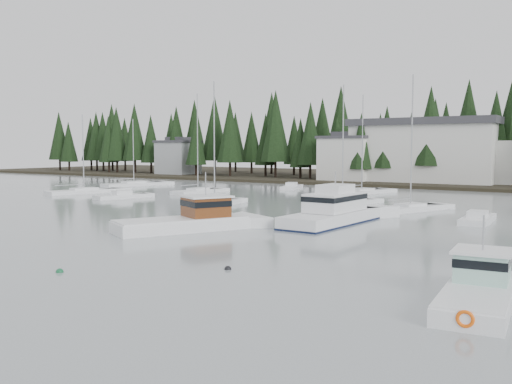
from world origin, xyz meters
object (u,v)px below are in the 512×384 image
cabin_cruiser_center (333,215)px  sailboat_5 (362,193)px  sailboat_9 (342,205)px  runabout_0 (122,197)px  house_west (347,157)px  sailboat_1 (410,210)px  runabout_1 (477,221)px  lobster_boat_brown (187,223)px  house_far_west (178,156)px  sailboat_0 (215,205)px  sailboat_11 (84,193)px  sailboat_7 (198,193)px  sailboat_3 (134,185)px  harbor_inn (436,151)px  lobster_boat_teal (479,293)px  runabout_3 (291,188)px

cabin_cruiser_center → sailboat_5: (-10.03, 30.32, -0.69)m
sailboat_9 → runabout_0: bearing=116.9°
house_west → sailboat_1: 46.31m
runabout_1 → cabin_cruiser_center: bearing=123.2°
house_west → sailboat_5: sailboat_5 is taller
house_west → runabout_1: bearing=-54.5°
sailboat_5 → lobster_boat_brown: bearing=-162.1°
house_far_west → sailboat_0: bearing=-45.8°
sailboat_1 → runabout_1: bearing=-105.6°
sailboat_9 → sailboat_11: (-37.71, -3.86, -0.02)m
sailboat_7 → sailboat_3: bearing=75.0°
harbor_inn → sailboat_11: size_ratio=2.56×
sailboat_0 → house_west: bearing=-7.1°
house_west → runabout_1: size_ratio=1.51×
lobster_boat_teal → runabout_3: 65.39m
house_far_west → sailboat_0: (46.91, -48.23, -4.33)m
sailboat_1 → sailboat_7: 32.53m
house_west → sailboat_3: size_ratio=0.82×
sailboat_7 → sailboat_9: bearing=-97.2°
lobster_boat_teal → sailboat_9: bearing=26.9°
harbor_inn → sailboat_0: 50.91m
sailboat_1 → harbor_inn: bearing=33.8°
house_far_west → sailboat_7: (34.32, -35.52, -4.31)m
house_far_west → runabout_0: bearing=-56.3°
lobster_boat_brown → sailboat_3: 53.64m
lobster_boat_teal → sailboat_9: sailboat_9 is taller
sailboat_0 → sailboat_11: bearing=67.8°
cabin_cruiser_center → sailboat_0: 18.17m
lobster_boat_teal → sailboat_0: 41.56m
sailboat_1 → sailboat_11: bearing=115.1°
house_far_west → sailboat_1: (66.36, -41.12, -4.32)m
runabout_3 → sailboat_11: bearing=122.2°
cabin_cruiser_center → sailboat_1: size_ratio=0.84×
house_far_west → sailboat_9: bearing=-34.5°
house_west → harbor_inn: (15.04, 3.34, 1.12)m
sailboat_9 → sailboat_5: bearing=28.0°
sailboat_0 → sailboat_5: (7.07, 24.22, -0.00)m
harbor_inn → sailboat_1: (9.32, -42.46, -5.69)m
sailboat_0 → runabout_3: size_ratio=2.15×
harbor_inn → sailboat_7: size_ratio=2.04×
runabout_3 → lobster_boat_teal: bearing=-160.2°
house_west → runabout_3: (-0.89, -18.96, -4.52)m
sailboat_0 → sailboat_3: 36.94m
house_west → sailboat_0: (4.91, -46.23, -4.58)m
lobster_boat_brown → sailboat_9: (2.33, 23.67, -0.51)m
sailboat_3 → runabout_3: bearing=-58.1°
runabout_3 → sailboat_0: bearing=175.6°
cabin_cruiser_center → harbor_inn: bearing=9.7°
house_west → cabin_cruiser_center: size_ratio=0.79×
sailboat_1 → sailboat_9: size_ratio=1.03×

